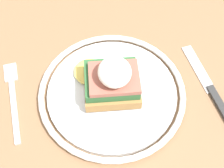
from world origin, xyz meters
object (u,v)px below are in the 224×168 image
(fork, at_px, (13,97))
(knife, at_px, (213,94))
(plate, at_px, (112,93))
(sandwich, at_px, (112,80))

(fork, relative_size, knife, 0.84)
(plate, height_order, fork, plate)
(sandwich, distance_m, fork, 0.17)
(plate, bearing_deg, fork, 176.96)
(knife, bearing_deg, fork, 176.12)
(plate, xyz_separation_m, fork, (-0.17, 0.01, -0.01))
(plate, relative_size, fork, 1.57)
(sandwich, bearing_deg, plate, -137.41)
(plate, relative_size, sandwich, 2.31)
(plate, bearing_deg, knife, -4.70)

